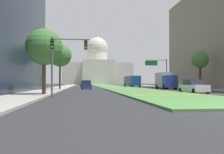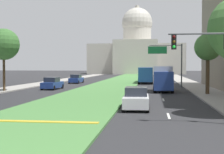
% 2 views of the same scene
% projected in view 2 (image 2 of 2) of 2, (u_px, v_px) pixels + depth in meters
% --- Properties ---
extents(ground_plane, '(282.41, 282.41, 0.00)m').
position_uv_depth(ground_plane, '(123.00, 80.00, 71.36)').
color(ground_plane, '#2B2B2D').
extents(grass_median, '(8.01, 115.53, 0.14)m').
position_uv_depth(grass_median, '(120.00, 81.00, 65.00)').
color(grass_median, '#4C8442').
rests_on(grass_median, ground_plane).
extents(median_curb_nose, '(7.21, 0.50, 0.04)m').
position_uv_depth(median_curb_nose, '(35.00, 121.00, 17.81)').
color(median_curb_nose, gold).
rests_on(median_curb_nose, grass_median).
extents(lane_dashes_right, '(0.16, 47.30, 0.01)m').
position_uv_depth(lane_dashes_right, '(160.00, 89.00, 44.63)').
color(lane_dashes_right, silver).
rests_on(lane_dashes_right, ground_plane).
extents(sidewalk_left, '(4.00, 115.53, 0.15)m').
position_uv_depth(sidewalk_left, '(48.00, 83.00, 60.27)').
color(sidewalk_left, '#9E9991').
rests_on(sidewalk_left, ground_plane).
extents(sidewalk_right, '(4.00, 115.53, 0.15)m').
position_uv_depth(sidewalk_right, '(190.00, 84.00, 57.00)').
color(sidewalk_right, '#9E9991').
rests_on(sidewalk_right, ground_plane).
extents(capitol_building, '(38.18, 27.86, 28.39)m').
position_uv_depth(capitol_building, '(137.00, 53.00, 133.87)').
color(capitol_building, beige).
rests_on(capitol_building, ground_plane).
extents(traffic_light_near_right, '(3.34, 0.35, 5.20)m').
position_uv_depth(traffic_light_near_right, '(211.00, 56.00, 17.93)').
color(traffic_light_near_right, '#515456').
rests_on(traffic_light_near_right, ground_plane).
extents(overhead_guide_sign, '(5.06, 0.20, 6.50)m').
position_uv_depth(overhead_guide_sign, '(169.00, 57.00, 47.65)').
color(overhead_guide_sign, '#515456').
rests_on(overhead_guide_sign, ground_plane).
extents(street_tree_left_mid, '(3.90, 3.90, 7.87)m').
position_uv_depth(street_tree_left_mid, '(4.00, 45.00, 39.74)').
color(street_tree_left_mid, '#4C3823').
rests_on(street_tree_left_mid, ground_plane).
extents(street_tree_right_mid, '(2.97, 2.97, 6.80)m').
position_uv_depth(street_tree_right_mid, '(208.00, 48.00, 35.29)').
color(street_tree_right_mid, '#4C3823').
rests_on(street_tree_right_mid, ground_plane).
extents(sedan_lead_stopped, '(2.01, 4.41, 1.65)m').
position_uv_depth(sedan_lead_stopped, '(136.00, 99.00, 24.07)').
color(sedan_lead_stopped, silver).
rests_on(sedan_lead_stopped, ground_plane).
extents(sedan_midblock, '(2.07, 4.52, 1.68)m').
position_uv_depth(sedan_midblock, '(52.00, 84.00, 44.28)').
color(sedan_midblock, navy).
rests_on(sedan_midblock, ground_plane).
extents(sedan_distant, '(1.98, 4.55, 1.65)m').
position_uv_depth(sedan_distant, '(76.00, 79.00, 59.89)').
color(sedan_distant, navy).
rests_on(sedan_distant, ground_plane).
extents(box_truck_delivery, '(2.40, 6.40, 3.20)m').
position_uv_depth(box_truck_delivery, '(163.00, 78.00, 40.45)').
color(box_truck_delivery, navy).
rests_on(box_truck_delivery, ground_plane).
extents(city_bus, '(2.62, 11.00, 2.95)m').
position_uv_depth(city_bus, '(146.00, 74.00, 60.34)').
color(city_bus, '#1E4C8C').
rests_on(city_bus, ground_plane).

